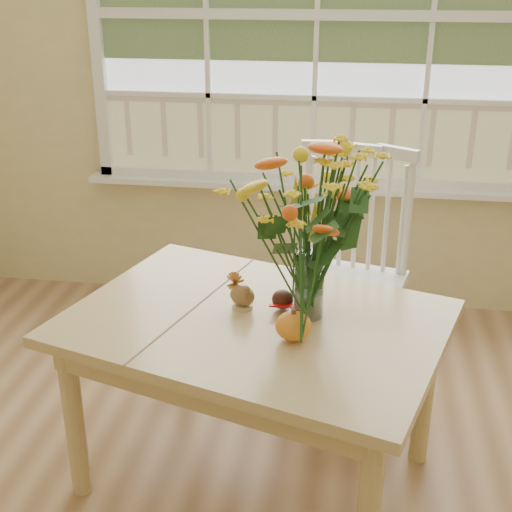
# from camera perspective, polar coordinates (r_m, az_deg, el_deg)

# --- Properties ---
(wall_back) EXTENTS (4.00, 0.02, 2.70)m
(wall_back) POSITION_cam_1_polar(r_m,az_deg,el_deg) (3.58, 5.04, 16.24)
(wall_back) COLOR beige
(wall_back) RESTS_ON floor
(window) EXTENTS (2.42, 0.12, 1.74)m
(window) POSITION_cam_1_polar(r_m,az_deg,el_deg) (3.53, 5.11, 19.09)
(window) COLOR silver
(window) RESTS_ON wall_back
(dining_table) EXTENTS (1.45, 1.22, 0.67)m
(dining_table) POSITION_cam_1_polar(r_m,az_deg,el_deg) (2.38, -0.07, -7.08)
(dining_table) COLOR tan
(dining_table) RESTS_ON floor
(windsor_chair) EXTENTS (0.58, 0.57, 1.06)m
(windsor_chair) POSITION_cam_1_polar(r_m,az_deg,el_deg) (2.97, 7.64, -0.54)
(windsor_chair) COLOR white
(windsor_chair) RESTS_ON floor
(flower_vase) EXTENTS (0.47, 0.47, 0.56)m
(flower_vase) POSITION_cam_1_polar(r_m,az_deg,el_deg) (2.22, 4.63, 2.78)
(flower_vase) COLOR white
(flower_vase) RESTS_ON dining_table
(pumpkin) EXTENTS (0.12, 0.12, 0.09)m
(pumpkin) POSITION_cam_1_polar(r_m,az_deg,el_deg) (2.19, 3.14, -5.95)
(pumpkin) COLOR orange
(pumpkin) RESTS_ON dining_table
(turkey_figurine) EXTENTS (0.11, 0.10, 0.12)m
(turkey_figurine) POSITION_cam_1_polar(r_m,az_deg,el_deg) (2.38, -1.15, -3.33)
(turkey_figurine) COLOR #CCB78C
(turkey_figurine) RESTS_ON dining_table
(dark_gourd) EXTENTS (0.13, 0.12, 0.07)m
(dark_gourd) POSITION_cam_1_polar(r_m,az_deg,el_deg) (2.38, 2.23, -3.71)
(dark_gourd) COLOR #38160F
(dark_gourd) RESTS_ON dining_table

